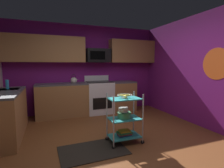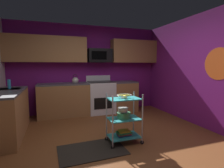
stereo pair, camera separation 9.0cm
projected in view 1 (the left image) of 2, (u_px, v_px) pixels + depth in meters
floor at (115, 145)px, 3.16m from camera, size 4.40×4.80×0.04m
wall_back at (86, 69)px, 5.27m from camera, size 4.52×0.06×2.60m
wall_right at (210, 71)px, 3.78m from camera, size 0.06×4.80×2.60m
wall_flower_decal at (216, 64)px, 3.60m from camera, size 0.00×0.67×0.67m
counter_run at (65, 103)px, 4.44m from camera, size 3.63×2.21×0.92m
oven_range at (99, 97)px, 5.17m from camera, size 0.76×0.65×1.10m
upper_cabinets at (84, 50)px, 5.01m from camera, size 4.40×0.33×0.70m
microwave at (98, 56)px, 5.13m from camera, size 0.70×0.39×0.40m
rolling_cart at (124, 119)px, 3.17m from camera, size 0.63×0.38×0.91m
fruit_bowl at (125, 96)px, 3.12m from camera, size 0.27×0.27×0.07m
mixing_bowl_large at (124, 115)px, 3.16m from camera, size 0.25×0.25×0.11m
mixing_bowl_small at (123, 110)px, 3.15m from camera, size 0.18×0.18×0.08m
book_stack at (124, 133)px, 3.20m from camera, size 0.27×0.19×0.10m
kettle at (74, 80)px, 4.85m from camera, size 0.21×0.18×0.26m
dish_soap_bottle at (7, 84)px, 3.64m from camera, size 0.06×0.06×0.20m
floor_rug at (93, 150)px, 2.90m from camera, size 1.12×0.74×0.01m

